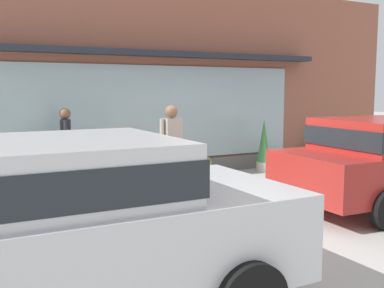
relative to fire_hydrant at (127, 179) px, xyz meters
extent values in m
plane|color=#B2AFA8|center=(1.69, -0.99, -0.43)|extent=(60.00, 60.00, 0.00)
cube|color=#B2B2AD|center=(1.69, -1.19, -0.37)|extent=(14.00, 0.24, 0.12)
cube|color=#935642|center=(1.69, 2.21, 1.84)|extent=(14.00, 0.36, 4.54)
cube|color=#9EB7BC|center=(1.44, 2.01, 1.06)|extent=(7.48, 0.03, 2.18)
cube|color=#232833|center=(1.69, 1.86, 2.40)|extent=(8.08, 0.56, 0.12)
cube|color=#605E59|center=(1.69, 1.99, -0.25)|extent=(7.88, 0.20, 0.36)
cylinder|color=#B2B2B7|center=(0.00, 0.00, -0.40)|extent=(0.34, 0.34, 0.06)
cylinder|color=#B2B2B7|center=(0.00, 0.00, -0.05)|extent=(0.23, 0.23, 0.64)
sphere|color=#B2B2B7|center=(0.00, 0.00, 0.33)|extent=(0.24, 0.24, 0.24)
cylinder|color=#B2B2B7|center=(-0.15, 0.00, -0.02)|extent=(0.10, 0.09, 0.09)
cylinder|color=#B2B2B7|center=(0.15, 0.00, -0.02)|extent=(0.10, 0.09, 0.09)
cylinder|color=#B2B2B7|center=(0.00, -0.15, -0.02)|extent=(0.09, 0.10, 0.09)
cylinder|color=#232328|center=(0.72, -0.20, 0.00)|extent=(0.12, 0.12, 0.87)
cylinder|color=#232328|center=(0.89, -0.17, 0.00)|extent=(0.12, 0.12, 0.87)
cube|color=#9E9384|center=(0.80, -0.19, 0.76)|extent=(0.37, 0.27, 0.65)
sphere|color=brown|center=(0.80, -0.19, 1.21)|extent=(0.23, 0.23, 0.23)
cylinder|color=#9E9384|center=(0.59, -0.23, 0.78)|extent=(0.08, 0.08, 0.62)
cylinder|color=#9E9384|center=(1.01, -0.14, 0.78)|extent=(0.08, 0.08, 0.62)
cube|color=#472D1E|center=(0.50, -0.23, 0.48)|extent=(0.26, 0.15, 0.28)
cylinder|color=brown|center=(-0.73, 1.55, -0.02)|extent=(0.12, 0.12, 0.83)
cylinder|color=brown|center=(-0.76, 1.39, -0.02)|extent=(0.12, 0.12, 0.83)
cube|color=#232328|center=(-0.74, 1.47, 0.70)|extent=(0.25, 0.34, 0.62)
sphere|color=brown|center=(-0.74, 1.47, 1.13)|extent=(0.22, 0.22, 0.22)
cylinder|color=#232328|center=(-0.70, 1.67, 0.72)|extent=(0.08, 0.08, 0.59)
cylinder|color=#232328|center=(-0.78, 1.27, 0.72)|extent=(0.08, 0.08, 0.59)
cube|color=silver|center=(-1.99, -3.85, 0.29)|extent=(4.19, 1.87, 0.79)
cube|color=silver|center=(-2.20, -3.85, 0.92)|extent=(2.31, 1.72, 0.55)
cube|color=#1E2328|center=(-2.20, -3.85, 0.92)|extent=(2.35, 1.73, 0.30)
cylinder|color=black|center=(-0.69, -2.91, -0.10)|extent=(0.66, 0.18, 0.66)
cylinder|color=black|center=(2.86, -1.44, -0.13)|extent=(0.62, 0.20, 0.61)
cylinder|color=#4C4C51|center=(1.57, 1.62, -0.31)|extent=(0.27, 0.27, 0.25)
sphere|color=#2D6B33|center=(1.57, 1.62, -0.05)|extent=(0.31, 0.31, 0.31)
cylinder|color=#4C4C51|center=(2.49, 1.54, -0.34)|extent=(0.26, 0.26, 0.19)
sphere|color=olive|center=(2.49, 1.54, -0.12)|extent=(0.34, 0.34, 0.34)
sphere|color=#DB4C7A|center=(2.56, 1.50, -0.08)|extent=(0.08, 0.08, 0.08)
cylinder|color=#B7B2A3|center=(4.09, 1.40, -0.31)|extent=(0.36, 0.36, 0.25)
cone|color=#3D8442|center=(4.09, 1.40, 0.34)|extent=(0.32, 0.32, 1.05)
cylinder|color=#33473D|center=(-1.59, 1.56, -0.29)|extent=(0.51, 0.51, 0.28)
cone|color=olive|center=(-1.59, 1.56, 0.26)|extent=(0.46, 0.46, 0.83)
cylinder|color=#4C4C51|center=(0.25, 1.33, -0.32)|extent=(0.32, 0.32, 0.24)
sphere|color=#3D8442|center=(0.25, 1.33, -0.01)|extent=(0.45, 0.45, 0.45)
cylinder|color=#4C4C51|center=(6.04, 1.75, -0.24)|extent=(0.28, 0.28, 0.39)
cone|color=#2D6B33|center=(6.04, 1.75, 0.33)|extent=(0.25, 0.25, 0.75)
camera|label=1|loc=(-2.79, -7.74, 1.61)|focal=43.04mm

